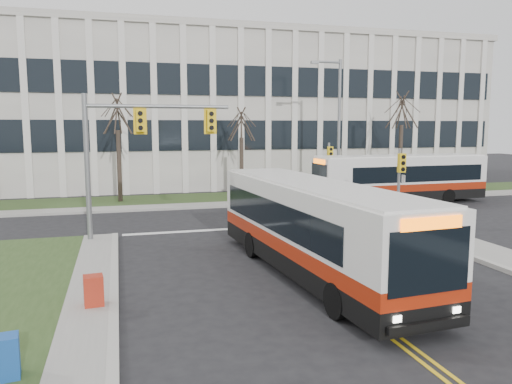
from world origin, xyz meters
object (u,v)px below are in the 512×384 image
at_px(streetlight, 337,121).
at_px(newspaper_box_blue, 5,360).
at_px(directory_sign, 251,182).
at_px(bus_cross, 400,180).
at_px(bus_main, 313,230).
at_px(newspaper_box_red, 94,293).

bearing_deg(streetlight, newspaper_box_blue, -127.93).
xyz_separation_m(directory_sign, bus_cross, (8.65, -4.22, 0.32)).
distance_m(streetlight, directory_sign, 6.96).
bearing_deg(bus_main, directory_sign, 77.25).
distance_m(bus_main, bus_cross, 17.13).
bearing_deg(bus_main, bus_cross, 44.90).
height_order(streetlight, directory_sign, streetlight).
xyz_separation_m(streetlight, newspaper_box_red, (-14.83, -17.31, -4.72)).
relative_size(directory_sign, bus_main, 0.18).
distance_m(newspaper_box_blue, newspaper_box_red, 3.85).
xyz_separation_m(bus_cross, newspaper_box_blue, (-19.39, -17.97, -1.02)).
xyz_separation_m(directory_sign, newspaper_box_red, (-9.30, -18.61, -0.70)).
xyz_separation_m(directory_sign, newspaper_box_blue, (-10.74, -22.18, -0.70)).
bearing_deg(streetlight, directory_sign, 166.77).
height_order(newspaper_box_blue, newspaper_box_red, same).
distance_m(streetlight, bus_main, 18.21).
relative_size(directory_sign, newspaper_box_red, 2.11).
relative_size(bus_cross, newspaper_box_red, 11.79).
height_order(streetlight, newspaper_box_red, streetlight).
distance_m(bus_main, newspaper_box_blue, 9.68).
xyz_separation_m(bus_main, newspaper_box_red, (-6.80, -1.39, -1.03)).
bearing_deg(directory_sign, streetlight, -13.23).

